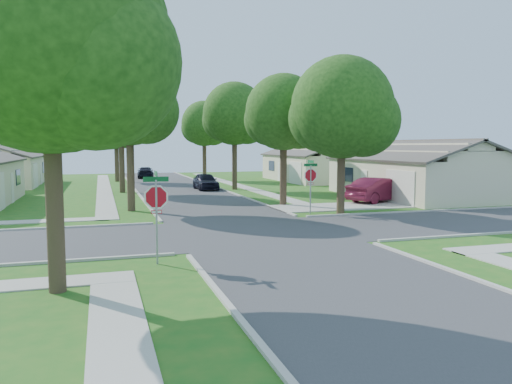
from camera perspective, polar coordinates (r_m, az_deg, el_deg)
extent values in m
plane|color=#1C5C19|center=(21.87, -0.19, -4.62)|extent=(100.00, 100.00, 0.00)
cube|color=#333335|center=(21.87, -0.19, -4.60)|extent=(7.00, 100.00, 0.02)
cube|color=#9E9B91|center=(48.37, -2.37, 0.85)|extent=(1.20, 40.00, 0.04)
cube|color=#9E9B91|center=(46.74, -16.98, 0.47)|extent=(1.20, 40.00, 0.04)
cube|color=#9E9B91|center=(31.37, 9.83, -1.63)|extent=(8.80, 3.60, 0.05)
cube|color=gray|center=(16.16, -11.29, -3.41)|extent=(0.06, 0.06, 2.70)
cylinder|color=white|center=(16.06, -11.34, -0.59)|extent=(1.05, 0.02, 1.05)
cylinder|color=#B30C19|center=(16.06, -11.34, -0.59)|extent=(0.90, 0.03, 0.90)
cube|color=#B30C19|center=(16.11, -11.31, -2.25)|extent=(0.34, 0.03, 0.12)
cube|color=white|center=(16.11, -11.31, -2.25)|extent=(0.30, 0.03, 0.08)
cube|color=#0C5426|center=(16.01, -11.38, 1.44)|extent=(0.80, 0.02, 0.16)
cube|color=#0C5426|center=(16.00, -11.39, 2.09)|extent=(0.02, 0.80, 0.16)
cube|color=gray|center=(27.70, 6.24, 0.26)|extent=(0.06, 0.06, 2.70)
cylinder|color=white|center=(27.65, 6.26, 1.92)|extent=(1.05, 0.02, 1.05)
cylinder|color=#B30C19|center=(27.65, 6.26, 1.92)|extent=(0.90, 0.03, 0.90)
cube|color=#B30C19|center=(27.68, 6.25, 0.94)|extent=(0.34, 0.03, 0.12)
cube|color=white|center=(27.68, 6.25, 0.94)|extent=(0.30, 0.03, 0.08)
cube|color=#0C5426|center=(27.62, 6.27, 3.10)|extent=(0.80, 0.02, 0.16)
cube|color=#0C5426|center=(27.61, 6.28, 3.47)|extent=(0.02, 0.80, 0.16)
cylinder|color=#38281C|center=(31.64, 3.14, 2.05)|extent=(0.44, 0.44, 3.95)
sphere|color=#163A0E|center=(31.66, 3.17, 9.12)|extent=(4.80, 4.80, 4.80)
sphere|color=#163A0E|center=(31.48, 4.92, 8.04)|extent=(3.46, 3.46, 3.46)
sphere|color=#163A0E|center=(31.95, 1.57, 8.23)|extent=(3.26, 3.26, 3.26)
cylinder|color=#38281C|center=(43.06, -2.46, 3.14)|extent=(0.44, 0.44, 4.30)
sphere|color=#163A0E|center=(43.12, -2.49, 8.95)|extent=(5.40, 5.40, 5.40)
sphere|color=#163A0E|center=(42.82, -1.06, 8.07)|extent=(3.89, 3.89, 3.89)
sphere|color=#163A0E|center=(43.54, -3.76, 8.20)|extent=(3.67, 3.67, 3.67)
cylinder|color=#38281C|center=(55.72, -5.91, 3.56)|extent=(0.44, 0.44, 4.20)
sphere|color=#163A0E|center=(55.75, -5.95, 7.80)|extent=(5.00, 5.00, 5.00)
sphere|color=#163A0E|center=(55.42, -4.95, 7.18)|extent=(3.60, 3.60, 3.60)
sphere|color=#163A0E|center=(56.20, -6.83, 7.26)|extent=(3.40, 3.40, 3.40)
cylinder|color=#38281C|center=(29.68, -14.13, 1.97)|extent=(0.44, 0.44, 4.25)
sphere|color=#163A0E|center=(29.75, -14.32, 10.16)|extent=(5.20, 5.20, 5.20)
sphere|color=#163A0E|center=(29.25, -12.43, 9.01)|extent=(3.74, 3.74, 3.74)
sphere|color=#163A0E|center=(30.32, -15.85, 9.04)|extent=(3.54, 3.54, 3.54)
cylinder|color=#38281C|center=(41.65, -15.08, 2.99)|extent=(0.44, 0.44, 4.44)
sphere|color=#163A0E|center=(41.73, -15.23, 9.23)|extent=(5.60, 5.60, 5.60)
sphere|color=#163A0E|center=(41.18, -13.80, 8.34)|extent=(4.03, 4.03, 4.03)
sphere|color=#163A0E|center=(42.36, -16.40, 8.38)|extent=(3.81, 3.81, 3.81)
cylinder|color=#38281C|center=(54.64, -15.63, 3.20)|extent=(0.44, 0.44, 3.90)
sphere|color=#163A0E|center=(54.65, -15.73, 7.17)|extent=(4.60, 4.60, 4.60)
sphere|color=#163A0E|center=(54.20, -14.84, 6.60)|extent=(3.31, 3.31, 3.31)
sphere|color=#163A0E|center=(55.19, -16.45, 6.65)|extent=(3.13, 3.13, 3.13)
cylinder|color=#38281C|center=(13.75, -21.99, -2.39)|extent=(0.44, 0.44, 4.04)
sphere|color=#163A0E|center=(13.92, -22.66, 16.43)|extent=(6.00, 6.00, 6.00)
sphere|color=#163A0E|center=(13.15, -18.09, 13.94)|extent=(4.32, 4.32, 4.32)
sphere|color=#163A0E|center=(14.65, -25.91, 13.35)|extent=(4.08, 4.08, 4.08)
cylinder|color=#38281C|center=(27.90, 9.68, 1.12)|extent=(0.44, 0.44, 3.54)
sphere|color=#163A0E|center=(27.91, 9.81, 9.52)|extent=(5.60, 5.60, 5.60)
sphere|color=#163A0E|center=(27.84, 12.13, 8.05)|extent=(4.03, 4.03, 4.03)
sphere|color=#163A0E|center=(28.14, 7.59, 8.38)|extent=(3.81, 3.81, 3.81)
cube|color=beige|center=(38.77, 17.91, 1.54)|extent=(8.00, 13.00, 2.80)
cube|color=#413C38|center=(39.89, 20.35, 4.52)|extent=(4.42, 13.60, 1.56)
cube|color=#413C38|center=(37.58, 15.50, 4.62)|extent=(4.42, 13.60, 1.56)
cube|color=silver|center=(33.31, 16.10, 0.50)|extent=(0.06, 3.20, 2.20)
cube|color=silver|center=(37.19, 12.23, 0.91)|extent=(0.06, 0.90, 2.00)
cube|color=#1E2633|center=(39.43, 10.39, 1.99)|extent=(0.06, 1.80, 1.10)
cube|color=beige|center=(54.45, 6.92, 2.77)|extent=(8.00, 13.00, 2.80)
cube|color=#413C38|center=(55.25, 8.84, 4.91)|extent=(4.42, 13.60, 1.56)
cube|color=#413C38|center=(53.60, 4.99, 4.94)|extent=(4.42, 13.60, 1.56)
cube|color=silver|center=(49.30, 4.50, 2.18)|extent=(0.06, 3.20, 2.20)
cube|color=silver|center=(53.55, 2.69, 2.33)|extent=(0.06, 0.90, 2.00)
cube|color=#1E2633|center=(55.97, 1.78, 3.03)|extent=(0.06, 1.80, 1.10)
cube|color=silver|center=(36.77, -26.08, 0.44)|extent=(0.06, 0.90, 2.00)
cube|color=#1E2633|center=(39.30, -25.54, 1.55)|extent=(0.06, 1.80, 1.10)
cube|color=#413C38|center=(53.14, -25.70, 4.44)|extent=(4.42, 13.60, 1.56)
cube|color=silver|center=(49.08, -23.90, 1.73)|extent=(0.06, 3.20, 2.20)
cube|color=silver|center=(53.60, -23.35, 1.91)|extent=(0.06, 0.90, 2.00)
cube|color=#1E2633|center=(56.16, -23.10, 2.61)|extent=(0.06, 1.80, 1.10)
imported|color=#571126|center=(34.43, 13.97, 0.24)|extent=(5.31, 3.38, 1.65)
imported|color=black|center=(43.16, -5.78, 1.23)|extent=(1.76, 4.28, 1.45)
imported|color=black|center=(59.76, -12.52, 2.19)|extent=(2.21, 4.65, 1.31)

